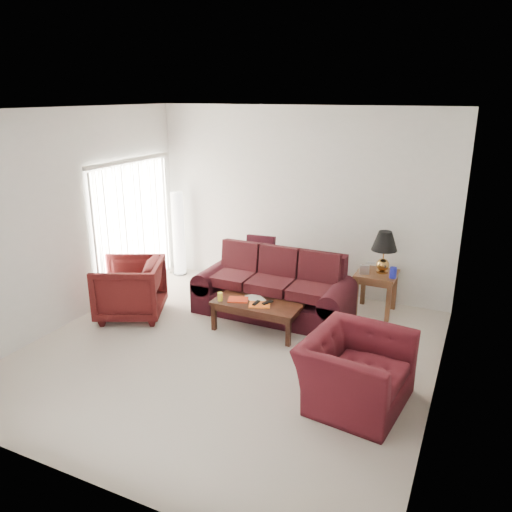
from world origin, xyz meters
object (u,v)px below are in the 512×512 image
at_px(floor_lamp, 178,234).
at_px(coffee_table, 258,316).
at_px(armchair_left, 130,289).
at_px(sofa, 273,285).
at_px(armchair_right, 355,371).
at_px(end_table, 375,293).

bearing_deg(floor_lamp, coffee_table, -32.95).
xyz_separation_m(armchair_left, coffee_table, (1.91, 0.37, -0.22)).
distance_m(sofa, coffee_table, 0.61).
xyz_separation_m(sofa, armchair_right, (1.67, -1.67, -0.10)).
distance_m(sofa, armchair_right, 2.36).
height_order(end_table, floor_lamp, floor_lamp).
relative_size(sofa, coffee_table, 1.89).
bearing_deg(sofa, coffee_table, -92.46).
xyz_separation_m(armchair_right, coffee_table, (-1.66, 1.11, -0.16)).
distance_m(end_table, floor_lamp, 3.63).
distance_m(armchair_left, armchair_right, 3.64).
bearing_deg(armchair_left, sofa, 90.86).
relative_size(end_table, armchair_right, 0.56).
xyz_separation_m(end_table, floor_lamp, (-3.60, 0.16, 0.45)).
bearing_deg(sofa, end_table, 24.84).
height_order(floor_lamp, armchair_left, floor_lamp).
bearing_deg(floor_lamp, sofa, -21.92).
bearing_deg(armchair_left, coffee_table, 75.77).
bearing_deg(armchair_left, floor_lamp, 165.35).
xyz_separation_m(end_table, armchair_left, (-3.26, -1.67, 0.11)).
height_order(end_table, armchair_right, armchair_right).
height_order(sofa, floor_lamp, floor_lamp).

